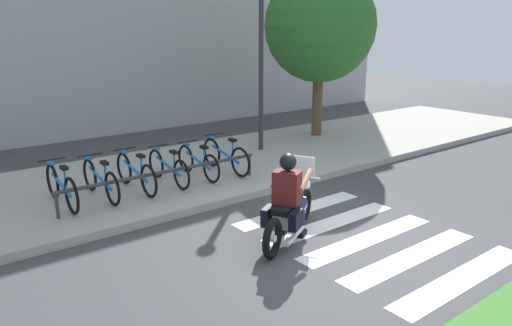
{
  "coord_description": "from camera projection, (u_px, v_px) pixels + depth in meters",
  "views": [
    {
      "loc": [
        -5.4,
        -4.47,
        3.23
      ],
      "look_at": [
        -0.15,
        2.33,
        0.81
      ],
      "focal_mm": 33.69,
      "sensor_mm": 36.0,
      "label": 1
    }
  ],
  "objects": [
    {
      "name": "bicycle_3",
      "position": [
        168.0,
        168.0,
        9.77
      ],
      "size": [
        0.48,
        1.67,
        0.74
      ],
      "color": "black",
      "rests_on": "sidewalk"
    },
    {
      "name": "crosswalk_stripe_2",
      "position": [
        368.0,
        238.0,
        7.63
      ],
      "size": [
        2.8,
        0.4,
        0.01
      ],
      "primitive_type": "cube",
      "color": "white",
      "rests_on": "ground"
    },
    {
      "name": "motorcycle",
      "position": [
        290.0,
        211.0,
        7.54
      ],
      "size": [
        1.88,
        1.12,
        1.2
      ],
      "color": "black",
      "rests_on": "ground"
    },
    {
      "name": "sidewalk",
      "position": [
        196.0,
        170.0,
        11.07
      ],
      "size": [
        24.0,
        4.4,
        0.15
      ],
      "primitive_type": "cube",
      "color": "#A8A399",
      "rests_on": "ground"
    },
    {
      "name": "rider",
      "position": [
        289.0,
        191.0,
        7.38
      ],
      "size": [
        0.77,
        0.72,
        1.42
      ],
      "color": "#591919",
      "rests_on": "ground"
    },
    {
      "name": "bicycle_1",
      "position": [
        100.0,
        180.0,
        8.94
      ],
      "size": [
        0.48,
        1.73,
        0.77
      ],
      "color": "black",
      "rests_on": "sidewalk"
    },
    {
      "name": "tree_near_rack",
      "position": [
        320.0,
        26.0,
        13.55
      ],
      "size": [
        3.17,
        3.17,
        4.88
      ],
      "color": "brown",
      "rests_on": "ground"
    },
    {
      "name": "bike_rack",
      "position": [
        165.0,
        173.0,
        9.12
      ],
      "size": [
        4.11,
        0.07,
        0.49
      ],
      "color": "#333338",
      "rests_on": "sidewalk"
    },
    {
      "name": "crosswalk_stripe_3",
      "position": [
        331.0,
        223.0,
        8.24
      ],
      "size": [
        2.8,
        0.4,
        0.01
      ],
      "primitive_type": "cube",
      "color": "white",
      "rests_on": "ground"
    },
    {
      "name": "ground_plane",
      "position": [
        355.0,
        244.0,
        7.45
      ],
      "size": [
        48.0,
        48.0,
        0.0
      ],
      "primitive_type": "plane",
      "color": "#424244"
    },
    {
      "name": "bicycle_2",
      "position": [
        136.0,
        173.0,
        9.35
      ],
      "size": [
        0.48,
        1.74,
        0.78
      ],
      "color": "black",
      "rests_on": "sidewalk"
    },
    {
      "name": "crosswalk_stripe_0",
      "position": [
        462.0,
        278.0,
        6.41
      ],
      "size": [
        2.8,
        0.4,
        0.01
      ],
      "primitive_type": "cube",
      "color": "white",
      "rests_on": "ground"
    },
    {
      "name": "bicycle_5",
      "position": [
        225.0,
        156.0,
        10.59
      ],
      "size": [
        0.48,
        1.75,
        0.79
      ],
      "color": "black",
      "rests_on": "sidewalk"
    },
    {
      "name": "crosswalk_stripe_1",
      "position": [
        411.0,
        257.0,
        7.02
      ],
      "size": [
        2.8,
        0.4,
        0.01
      ],
      "primitive_type": "cube",
      "color": "white",
      "rests_on": "ground"
    },
    {
      "name": "street_lamp",
      "position": [
        261.0,
        51.0,
        11.97
      ],
      "size": [
        0.28,
        0.28,
        4.43
      ],
      "color": "#2D2D33",
      "rests_on": "ground"
    },
    {
      "name": "bicycle_0",
      "position": [
        61.0,
        187.0,
        8.52
      ],
      "size": [
        0.48,
        1.71,
        0.8
      ],
      "color": "black",
      "rests_on": "sidewalk"
    },
    {
      "name": "crosswalk_stripe_4",
      "position": [
        299.0,
        210.0,
        8.85
      ],
      "size": [
        2.8,
        0.4,
        0.01
      ],
      "primitive_type": "cube",
      "color": "white",
      "rests_on": "ground"
    },
    {
      "name": "bicycle_4",
      "position": [
        198.0,
        162.0,
        10.18
      ],
      "size": [
        0.48,
        1.62,
        0.74
      ],
      "color": "black",
      "rests_on": "sidewalk"
    }
  ]
}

